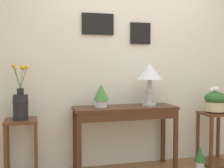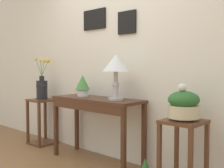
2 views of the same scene
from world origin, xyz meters
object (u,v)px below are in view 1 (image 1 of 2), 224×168
table_lamp (150,74)px  potted_plant_on_console (101,94)px  potted_plant_floor (200,157)px  flower_vase_tall_left (21,103)px  pedestal_stand_left (21,150)px  planter_bowl_wide_right (216,101)px  console_table (126,116)px  pedestal_stand_right (215,138)px

table_lamp → potted_plant_on_console: (-0.60, 0.03, -0.24)m
potted_plant_floor → potted_plant_on_console: bearing=167.9°
flower_vase_tall_left → pedestal_stand_left: bearing=-97.4°
potted_plant_on_console → pedestal_stand_left: bearing=-179.5°
planter_bowl_wide_right → table_lamp: bearing=176.0°
pedestal_stand_left → potted_plant_floor: 2.12m
console_table → potted_plant_floor: size_ratio=4.18×
console_table → flower_vase_tall_left: (-1.21, 0.05, 0.19)m
pedestal_stand_right → planter_bowl_wide_right: 0.49m
table_lamp → pedestal_stand_right: table_lamp is taller
pedestal_stand_right → pedestal_stand_left: bearing=178.0°
console_table → table_lamp: (0.32, 0.02, 0.50)m
table_lamp → pedestal_stand_right: (0.89, -0.06, -0.84)m
console_table → potted_plant_floor: console_table is taller
table_lamp → flower_vase_tall_left: 1.55m
flower_vase_tall_left → pedestal_stand_right: flower_vase_tall_left is taller
flower_vase_tall_left → pedestal_stand_right: bearing=-2.1°
potted_plant_on_console → pedestal_stand_left: size_ratio=0.40×
table_lamp → planter_bowl_wide_right: 0.96m
pedestal_stand_left → flower_vase_tall_left: (0.00, 0.00, 0.53)m
potted_plant_on_console → table_lamp: bearing=-2.9°
flower_vase_tall_left → table_lamp: bearing=-0.9°
potted_plant_on_console → console_table: bearing=-10.7°
flower_vase_tall_left → planter_bowl_wide_right: bearing=-2.1°
console_table → planter_bowl_wide_right: (1.20, -0.04, 0.15)m
potted_plant_on_console → planter_bowl_wide_right: (1.49, -0.09, -0.12)m
potted_plant_on_console → pedestal_stand_left: (-0.92, -0.01, -0.60)m
table_lamp → potted_plant_floor: bearing=-21.0°
potted_plant_on_console → flower_vase_tall_left: size_ratio=0.44×
pedestal_stand_left → planter_bowl_wide_right: (2.41, -0.08, 0.48)m
console_table → potted_plant_on_console: size_ratio=4.49×
potted_plant_on_console → planter_bowl_wide_right: 1.50m
pedestal_stand_right → potted_plant_floor: pedestal_stand_right is taller
pedestal_stand_left → planter_bowl_wide_right: planter_bowl_wide_right is taller
pedestal_stand_right → potted_plant_floor: (-0.31, -0.16, -0.18)m
table_lamp → potted_plant_floor: (0.58, -0.22, -1.02)m
console_table → planter_bowl_wide_right: 1.21m
table_lamp → flower_vase_tall_left: bearing=179.1°
console_table → pedestal_stand_right: size_ratio=1.82×
flower_vase_tall_left → planter_bowl_wide_right: 2.41m
pedestal_stand_left → pedestal_stand_right: (2.41, -0.09, -0.00)m
potted_plant_floor → flower_vase_tall_left: bearing=173.3°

